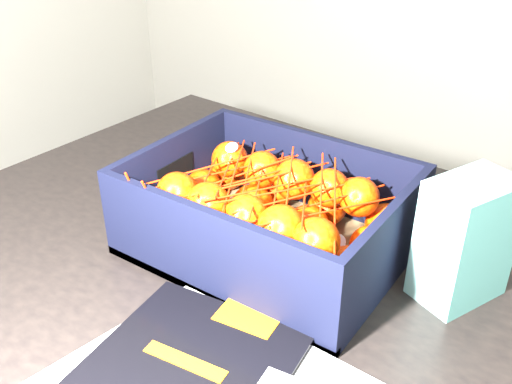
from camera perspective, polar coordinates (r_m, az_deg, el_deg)
The scene contains 5 objects.
table at distance 0.88m, azimuth 4.51°, elevation -12.27°, with size 1.25×0.87×0.75m.
produce_crate at distance 0.82m, azimuth 1.19°, elevation -3.16°, with size 0.37×0.28×0.13m.
clementine_heap at distance 0.81m, azimuth 1.08°, elevation -2.21°, with size 0.35×0.25×0.11m.
mesh_net at distance 0.79m, azimuth 0.60°, elevation 0.64°, with size 0.30×0.24×0.09m.
retail_carton at distance 0.77m, azimuth 19.88°, elevation -4.46°, with size 0.07×0.11×0.17m, color silver.
Camera 1 is at (0.50, -0.49, 1.24)m, focal length 40.65 mm.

